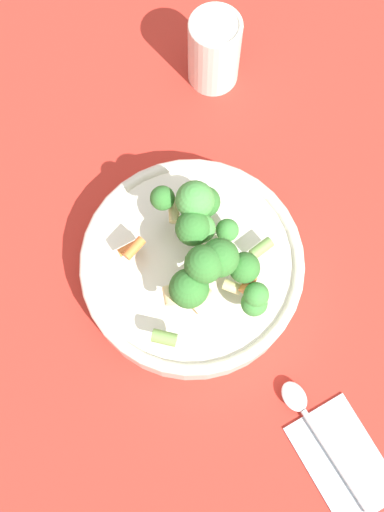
% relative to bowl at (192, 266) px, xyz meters
% --- Properties ---
extents(ground_plane, '(3.00, 3.00, 0.00)m').
position_rel_bowl_xyz_m(ground_plane, '(0.00, 0.00, -0.03)').
color(ground_plane, '#B72D23').
extents(bowl, '(0.26, 0.26, 0.05)m').
position_rel_bowl_xyz_m(bowl, '(0.00, 0.00, 0.00)').
color(bowl, silver).
rests_on(bowl, ground_plane).
extents(pasta_salad, '(0.18, 0.18, 0.09)m').
position_rel_bowl_xyz_m(pasta_salad, '(0.00, 0.02, 0.07)').
color(pasta_salad, '#8CB766').
rests_on(pasta_salad, bowl).
extents(cup, '(0.07, 0.07, 0.11)m').
position_rel_bowl_xyz_m(cup, '(-0.28, 0.01, 0.03)').
color(cup, silver).
rests_on(cup, ground_plane).
extents(napkin, '(0.15, 0.14, 0.01)m').
position_rel_bowl_xyz_m(napkin, '(0.21, 0.18, -0.03)').
color(napkin, '#B2BCC6').
rests_on(napkin, ground_plane).
extents(spoon, '(0.14, 0.11, 0.01)m').
position_rel_bowl_xyz_m(spoon, '(0.17, 0.15, -0.02)').
color(spoon, silver).
rests_on(spoon, napkin).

